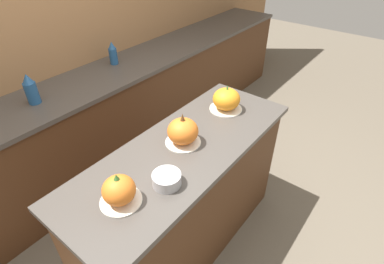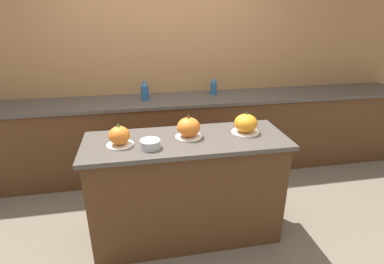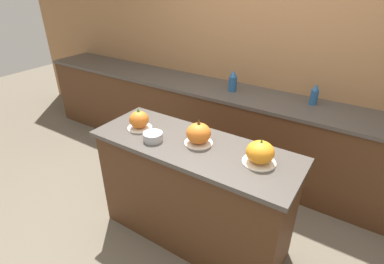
% 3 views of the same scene
% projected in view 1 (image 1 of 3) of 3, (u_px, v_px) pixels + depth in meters
% --- Properties ---
extents(ground_plane, '(12.00, 12.00, 0.00)m').
position_uv_depth(ground_plane, '(187.00, 241.00, 2.32)').
color(ground_plane, '#665B4C').
extents(wall_back, '(8.00, 0.06, 2.50)m').
position_uv_depth(wall_back, '(34.00, 40.00, 2.34)').
color(wall_back, '#9E7047').
rests_on(wall_back, ground_plane).
extents(kitchen_island, '(1.61, 0.59, 0.94)m').
position_uv_depth(kitchen_island, '(186.00, 200.00, 2.04)').
color(kitchen_island, '#4C2D19').
rests_on(kitchen_island, ground_plane).
extents(back_counter, '(6.00, 0.60, 0.93)m').
position_uv_depth(back_counter, '(81.00, 136.00, 2.63)').
color(back_counter, '#4C2D19').
rests_on(back_counter, ground_plane).
extents(pumpkin_cake_left, '(0.20, 0.20, 0.18)m').
position_uv_depth(pumpkin_cake_left, '(119.00, 191.00, 1.39)').
color(pumpkin_cake_left, silver).
rests_on(pumpkin_cake_left, kitchen_island).
extents(pumpkin_cake_center, '(0.21, 0.21, 0.20)m').
position_uv_depth(pumpkin_cake_center, '(183.00, 132.00, 1.75)').
color(pumpkin_cake_center, silver).
rests_on(pumpkin_cake_center, kitchen_island).
extents(pumpkin_cake_right, '(0.23, 0.23, 0.19)m').
position_uv_depth(pumpkin_cake_right, '(226.00, 100.00, 2.06)').
color(pumpkin_cake_right, silver).
rests_on(pumpkin_cake_right, kitchen_island).
extents(bottle_tall, '(0.09, 0.09, 0.23)m').
position_uv_depth(bottle_tall, '(31.00, 89.00, 2.13)').
color(bottle_tall, '#235184').
rests_on(bottle_tall, back_counter).
extents(bottle_short, '(0.07, 0.07, 0.21)m').
position_uv_depth(bottle_short, '(113.00, 53.00, 2.71)').
color(bottle_short, '#235184').
rests_on(bottle_short, back_counter).
extents(mixing_bowl, '(0.15, 0.15, 0.06)m').
position_uv_depth(mixing_bowl, '(167.00, 179.00, 1.50)').
color(mixing_bowl, '#ADADB2').
rests_on(mixing_bowl, kitchen_island).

